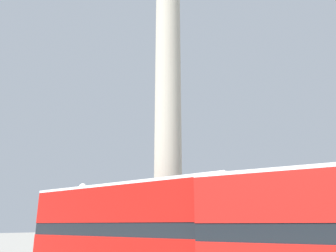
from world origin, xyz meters
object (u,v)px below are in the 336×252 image
at_px(street_lamp, 81,218).
at_px(bus_b, 130,230).
at_px(equestrian_statue, 75,237).
at_px(monument_column, 168,154).

bearing_deg(street_lamp, bus_b, -18.18).
bearing_deg(equestrian_statue, bus_b, -3.39).
relative_size(monument_column, bus_b, 1.96).
distance_m(equestrian_statue, street_lamp, 9.97).
bearing_deg(monument_column, equestrian_statue, 169.39).
height_order(monument_column, equestrian_statue, monument_column).
height_order(equestrian_statue, street_lamp, equestrian_statue).
xyz_separation_m(bus_b, equestrian_statue, (-13.08, 7.90, -0.78)).
relative_size(equestrian_statue, street_lamp, 1.17).
distance_m(bus_b, equestrian_statue, 15.30).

